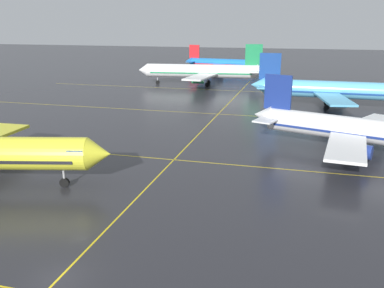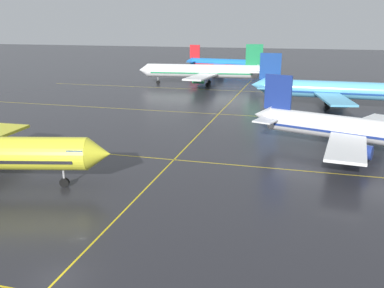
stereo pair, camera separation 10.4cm
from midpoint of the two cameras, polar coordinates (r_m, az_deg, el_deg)
name	(u,v)px [view 1 (the left image)]	position (r m, az deg, el deg)	size (l,w,h in m)	color
ground_plane	(58,279)	(36.02, -17.81, -17.08)	(600.00, 600.00, 0.00)	#28282D
airliner_second_row	(364,131)	(66.89, 22.29, 1.66)	(35.08, 29.99, 11.17)	white
airliner_third_row	(335,90)	(102.47, 18.85, 6.96)	(39.35, 34.04, 12.27)	#5BB7E5
airliner_far_left_stand	(203,71)	(133.18, 1.47, 9.88)	(41.03, 35.17, 12.75)	white
airliner_far_right_stand	(224,63)	(167.88, 4.41, 10.90)	(33.37, 28.57, 10.37)	blue
taxiway_markings	(200,132)	(76.05, 1.11, 1.60)	(120.61, 142.63, 0.01)	yellow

